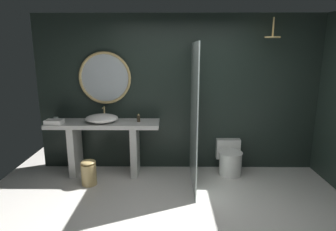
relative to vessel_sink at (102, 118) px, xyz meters
name	(u,v)px	position (x,y,z in m)	size (l,w,h in m)	color
ground_plane	(185,231)	(1.27, -1.54, -0.96)	(5.76, 5.76, 0.00)	silver
back_wall_panel	(180,94)	(1.27, 0.36, 0.34)	(4.80, 0.10, 2.60)	#1E2823
vanity_counter	(105,139)	(0.02, 0.03, -0.35)	(1.80, 0.52, 0.89)	silver
vessel_sink	(102,118)	(0.00, 0.00, 0.00)	(0.52, 0.43, 0.22)	white
tumbler_cup	(56,119)	(-0.74, 0.01, -0.02)	(0.07, 0.07, 0.09)	silver
soap_dispenser	(139,118)	(0.58, 0.05, -0.01)	(0.05, 0.05, 0.13)	#3D3323
round_wall_mirror	(105,78)	(0.02, 0.27, 0.62)	(0.87, 0.04, 0.87)	tan
shower_glass_panel	(194,116)	(1.45, -0.30, 0.11)	(0.02, 1.23, 2.14)	silver
rain_shower_head	(273,36)	(2.63, 0.01, 1.27)	(0.23, 0.23, 0.30)	tan
toilet	(230,158)	(2.10, 0.09, -0.70)	(0.41, 0.58, 0.54)	white
waste_bin	(89,172)	(-0.15, -0.38, -0.76)	(0.23, 0.23, 0.40)	tan
folded_hand_towel	(54,122)	(-0.72, -0.12, -0.03)	(0.27, 0.17, 0.07)	white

